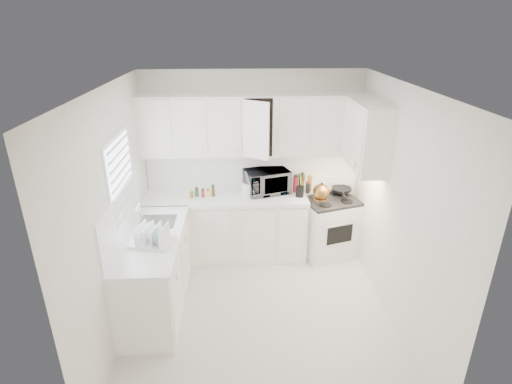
{
  "coord_description": "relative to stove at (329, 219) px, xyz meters",
  "views": [
    {
      "loc": [
        -0.21,
        -3.83,
        3.17
      ],
      "look_at": [
        0.0,
        0.7,
        1.25
      ],
      "focal_mm": 28.43,
      "sensor_mm": 36.0,
      "label": 1
    }
  ],
  "objects": [
    {
      "name": "floor",
      "position": [
        -1.08,
        -1.29,
        -0.55
      ],
      "size": [
        3.2,
        3.2,
        0.0
      ],
      "primitive_type": "plane",
      "color": "silver",
      "rests_on": "ground"
    },
    {
      "name": "ceiling",
      "position": [
        -1.08,
        -1.29,
        2.05
      ],
      "size": [
        3.2,
        3.2,
        0.0
      ],
      "primitive_type": "plane",
      "rotation": [
        3.14,
        0.0,
        0.0
      ],
      "color": "white",
      "rests_on": "ground"
    },
    {
      "name": "wall_back",
      "position": [
        -1.08,
        0.31,
        0.75
      ],
      "size": [
        3.0,
        0.0,
        3.0
      ],
      "primitive_type": "plane",
      "rotation": [
        1.57,
        0.0,
        0.0
      ],
      "color": "white",
      "rests_on": "ground"
    },
    {
      "name": "wall_front",
      "position": [
        -1.08,
        -2.89,
        0.75
      ],
      "size": [
        3.0,
        0.0,
        3.0
      ],
      "primitive_type": "plane",
      "rotation": [
        -1.57,
        0.0,
        0.0
      ],
      "color": "white",
      "rests_on": "ground"
    },
    {
      "name": "wall_left",
      "position": [
        -2.58,
        -1.29,
        0.75
      ],
      "size": [
        0.0,
        3.2,
        3.2
      ],
      "primitive_type": "plane",
      "rotation": [
        1.57,
        0.0,
        1.57
      ],
      "color": "white",
      "rests_on": "ground"
    },
    {
      "name": "wall_right",
      "position": [
        0.42,
        -1.29,
        0.75
      ],
      "size": [
        0.0,
        3.2,
        3.2
      ],
      "primitive_type": "plane",
      "rotation": [
        1.57,
        0.0,
        -1.57
      ],
      "color": "white",
      "rests_on": "ground"
    },
    {
      "name": "window_blinds",
      "position": [
        -2.56,
        -0.94,
        1.0
      ],
      "size": [
        0.06,
        0.96,
        1.06
      ],
      "primitive_type": null,
      "color": "white",
      "rests_on": "wall_left"
    },
    {
      "name": "lower_cabinets_back",
      "position": [
        -1.47,
        0.01,
        -0.1
      ],
      "size": [
        2.22,
        0.6,
        0.9
      ],
      "primitive_type": null,
      "color": "white",
      "rests_on": "floor"
    },
    {
      "name": "lower_cabinets_left",
      "position": [
        -2.28,
        -1.09,
        -0.1
      ],
      "size": [
        0.6,
        1.6,
        0.9
      ],
      "primitive_type": null,
      "color": "white",
      "rests_on": "floor"
    },
    {
      "name": "countertop_back",
      "position": [
        -1.47,
        0.0,
        0.37
      ],
      "size": [
        2.24,
        0.64,
        0.05
      ],
      "primitive_type": "cube",
      "color": "white",
      "rests_on": "lower_cabinets_back"
    },
    {
      "name": "countertop_left",
      "position": [
        -2.27,
        -1.09,
        0.37
      ],
      "size": [
        0.64,
        1.62,
        0.05
      ],
      "primitive_type": "cube",
      "color": "white",
      "rests_on": "lower_cabinets_left"
    },
    {
      "name": "backsplash_back",
      "position": [
        -1.08,
        0.3,
        0.67
      ],
      "size": [
        2.98,
        0.02,
        0.55
      ],
      "primitive_type": "cube",
      "color": "white",
      "rests_on": "wall_back"
    },
    {
      "name": "backsplash_left",
      "position": [
        -2.57,
        -1.09,
        0.67
      ],
      "size": [
        0.02,
        1.6,
        0.55
      ],
      "primitive_type": "cube",
      "color": "white",
      "rests_on": "wall_left"
    },
    {
      "name": "upper_cabinets_back",
      "position": [
        -1.08,
        0.15,
        0.95
      ],
      "size": [
        3.0,
        0.33,
        0.8
      ],
      "primitive_type": null,
      "color": "white",
      "rests_on": "wall_back"
    },
    {
      "name": "upper_cabinets_right",
      "position": [
        0.26,
        -0.47,
        0.95
      ],
      "size": [
        0.33,
        0.9,
        0.8
      ],
      "primitive_type": null,
      "color": "white",
      "rests_on": "wall_right"
    },
    {
      "name": "sink",
      "position": [
        -2.27,
        -0.74,
        0.52
      ],
      "size": [
        0.42,
        0.38,
        0.3
      ],
      "primitive_type": null,
      "color": "gray",
      "rests_on": "countertop_left"
    },
    {
      "name": "stove",
      "position": [
        0.0,
        0.0,
        0.0
      ],
      "size": [
        0.87,
        0.78,
        1.11
      ],
      "primitive_type": null,
      "rotation": [
        0.0,
        0.0,
        0.3
      ],
      "color": "white",
      "rests_on": "floor"
    },
    {
      "name": "tea_kettle",
      "position": [
        -0.18,
        -0.16,
        0.51
      ],
      "size": [
        0.3,
        0.26,
        0.26
      ],
      "primitive_type": null,
      "rotation": [
        0.0,
        0.0,
        -0.09
      ],
      "color": "olive",
      "rests_on": "stove"
    },
    {
      "name": "frying_pan",
      "position": [
        0.18,
        0.16,
        0.41
      ],
      "size": [
        0.33,
        0.51,
        0.04
      ],
      "primitive_type": null,
      "rotation": [
        0.0,
        0.0,
        -0.1
      ],
      "color": "black",
      "rests_on": "stove"
    },
    {
      "name": "microwave",
      "position": [
        -0.89,
        0.11,
        0.59
      ],
      "size": [
        0.66,
        0.49,
        0.4
      ],
      "primitive_type": "imported",
      "rotation": [
        0.0,
        0.0,
        0.31
      ],
      "color": "gray",
      "rests_on": "countertop_back"
    },
    {
      "name": "rice_cooker",
      "position": [
        -1.14,
        0.03,
        0.5
      ],
      "size": [
        0.22,
        0.22,
        0.22
      ],
      "primitive_type": null,
      "rotation": [
        0.0,
        0.0,
        0.0
      ],
      "color": "white",
      "rests_on": "countertop_back"
    },
    {
      "name": "paper_towel",
      "position": [
        -1.02,
        0.21,
        0.53
      ],
      "size": [
        0.12,
        0.12,
        0.27
      ],
      "primitive_type": "cylinder",
      "color": "white",
      "rests_on": "countertop_back"
    },
    {
      "name": "utensil_crock",
      "position": [
        -0.45,
        -0.06,
        0.57
      ],
      "size": [
        0.13,
        0.13,
        0.35
      ],
      "primitive_type": null,
      "rotation": [
        0.0,
        0.0,
        0.09
      ],
      "color": "black",
      "rests_on": "countertop_back"
    },
    {
      "name": "dish_rack",
      "position": [
        -2.23,
        -1.25,
        0.52
      ],
      "size": [
        0.5,
        0.42,
        0.24
      ],
      "primitive_type": null,
      "rotation": [
        0.0,
        0.0,
        -0.21
      ],
      "color": "white",
      "rests_on": "countertop_left"
    },
    {
      "name": "spice_left_0",
      "position": [
        -1.93,
        0.13,
        0.46
      ],
      "size": [
        0.06,
        0.06,
        0.13
      ],
      "primitive_type": "cylinder",
      "color": "olive",
      "rests_on": "countertop_back"
    },
    {
      "name": "spice_left_1",
      "position": [
        -1.85,
        0.04,
        0.46
      ],
      "size": [
        0.06,
        0.06,
        0.13
      ],
      "primitive_type": "cylinder",
      "color": "#216425",
      "rests_on": "countertop_back"
    },
    {
      "name": "spice_left_2",
      "position": [
        -1.78,
        0.13,
        0.46
      ],
      "size": [
        0.06,
        0.06,
        0.13
      ],
      "primitive_type": "cylinder",
      "color": "#AF1735",
      "rests_on": "countertop_back"
    },
    {
      "name": "spice_left_3",
      "position": [
        -1.7,
        0.04,
        0.46
      ],
      "size": [
        0.06,
        0.06,
        0.13
      ],
      "primitive_type": "cylinder",
      "color": "yellow",
      "rests_on": "countertop_back"
    },
    {
      "name": "spice_left_4",
      "position": [
        -1.63,
        0.13,
        0.46
      ],
      "size": [
        0.06,
        0.06,
        0.13
      ],
      "primitive_type": "cylinder",
      "color": "#4E3C16",
      "rests_on": "countertop_back"
    },
    {
      "name": "sauce_right_0",
      "position": [
        -0.5,
        0.17,
        0.49
      ],
      "size": [
        0.06,
        0.06,
        0.19
      ],
      "primitive_type": "cylinder",
      "color": "#AF1735",
      "rests_on": "countertop_back"
    },
    {
      "name": "sauce_right_1",
      "position": [
        -0.44,
        0.11,
        0.49
      ],
      "size": [
        0.06,
        0.06,
        0.19
      ],
      "primitive_type": "cylinder",
      "color": "yellow",
      "rests_on": "countertop_back"
    },
    {
      "name": "sauce_right_2",
      "position": [
        -0.39,
        0.17,
        0.49
      ],
      "size": [
        0.06,
        0.06,
        0.19
      ],
      "primitive_type": "cylinder",
      "color": "#4E3C16",
      "rests_on": "countertop_back"
    },
    {
      "name": "sauce_right_3",
      "position": [
        -0.33,
        0.11,
        0.49
      ],
      "size": [
        0.06,
        0.06,
        0.19
      ],
      "primitive_type": "cylinder",
      "color": "black",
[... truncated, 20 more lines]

